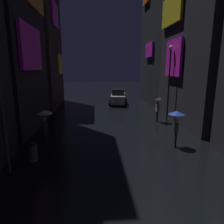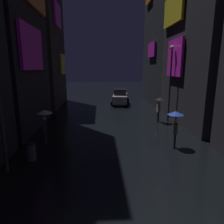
{
  "view_description": "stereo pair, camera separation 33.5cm",
  "coord_description": "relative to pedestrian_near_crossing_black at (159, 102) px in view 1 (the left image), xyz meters",
  "views": [
    {
      "loc": [
        -1.19,
        -2.48,
        4.54
      ],
      "look_at": [
        0.0,
        11.36,
        1.41
      ],
      "focal_mm": 32.0,
      "sensor_mm": 36.0,
      "label": 1
    },
    {
      "loc": [
        -0.86,
        -2.51,
        4.54
      ],
      "look_at": [
        0.0,
        11.36,
        1.41
      ],
      "focal_mm": 32.0,
      "sensor_mm": 36.0,
      "label": 2
    }
  ],
  "objects": [
    {
      "name": "pedestrian_near_crossing_black",
      "position": [
        0.0,
        0.0,
        0.0
      ],
      "size": [
        0.9,
        0.9,
        2.12
      ],
      "color": "#2D2D38",
      "rests_on": "ground"
    },
    {
      "name": "car_distant",
      "position": [
        -2.42,
        8.44,
        -0.74
      ],
      "size": [
        2.62,
        4.31,
        1.92
      ],
      "color": "#99999E",
      "rests_on": "ground"
    },
    {
      "name": "streetlamp_right_far",
      "position": [
        0.89,
        0.33,
        2.18
      ],
      "size": [
        0.36,
        0.36,
        6.26
      ],
      "color": "#2D2D33",
      "rests_on": "ground"
    },
    {
      "name": "building_left_far",
      "position": [
        -11.59,
        8.39,
        5.74
      ],
      "size": [
        4.25,
        7.85,
        14.82
      ],
      "color": "#2D2826",
      "rests_on": "ground"
    },
    {
      "name": "building_right_mid",
      "position": [
        3.38,
        -0.04,
        4.98
      ],
      "size": [
        4.25,
        8.96,
        13.29
      ],
      "color": "#232328",
      "rests_on": "ground"
    },
    {
      "name": "pedestrian_far_right_clear",
      "position": [
        -8.22,
        -4.46,
        0.0
      ],
      "size": [
        0.9,
        0.9,
        2.12
      ],
      "color": "#2D2D38",
      "rests_on": "ground"
    },
    {
      "name": "pedestrian_midstreet_left_blue",
      "position": [
        -0.71,
        -5.4,
        0.0
      ],
      "size": [
        0.9,
        0.9,
        2.12
      ],
      "color": "black",
      "rests_on": "ground"
    },
    {
      "name": "building_right_far",
      "position": [
        3.38,
        8.92,
        8.06
      ],
      "size": [
        4.25,
        8.89,
        19.44
      ],
      "color": "black",
      "rests_on": "ground"
    },
    {
      "name": "trash_bin",
      "position": [
        -8.41,
        -6.58,
        -1.2
      ],
      "size": [
        0.46,
        0.46,
        0.93
      ],
      "color": "#3F3F47",
      "rests_on": "ground"
    }
  ]
}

